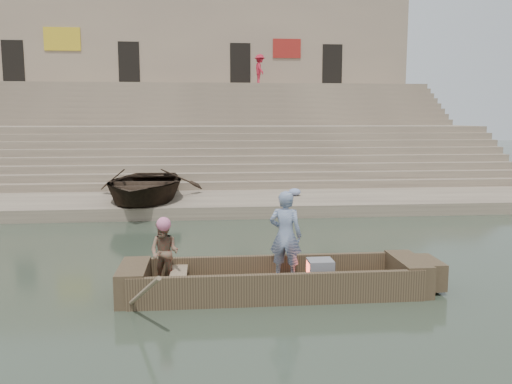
{
  "coord_description": "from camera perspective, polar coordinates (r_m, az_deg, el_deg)",
  "views": [
    {
      "loc": [
        2.66,
        -10.46,
        3.23
      ],
      "look_at": [
        3.9,
        2.34,
        1.4
      ],
      "focal_mm": 36.98,
      "sensor_mm": 36.0,
      "label": 1
    }
  ],
  "objects": [
    {
      "name": "main_rowboat",
      "position": [
        9.89,
        2.0,
        -10.3
      ],
      "size": [
        5.0,
        1.3,
        0.22
      ],
      "primitive_type": "cube",
      "color": "brown",
      "rests_on": "ground"
    },
    {
      "name": "cloth_bundles",
      "position": [
        20.25,
        -24.86,
        -0.31
      ],
      "size": [
        16.48,
        2.03,
        0.26
      ],
      "color": "#3F5999",
      "rests_on": "lower_landing"
    },
    {
      "name": "mid_landing",
      "position": [
        26.16,
        -11.4,
        3.94
      ],
      "size": [
        32.0,
        3.0,
        2.8
      ],
      "primitive_type": "cube",
      "color": "gray",
      "rests_on": "ground"
    },
    {
      "name": "rowboat_trim",
      "position": [
        9.85,
        3.21,
        -9.19
      ],
      "size": [
        6.04,
        2.63,
        1.83
      ],
      "color": "brown",
      "rests_on": "ground"
    },
    {
      "name": "standing_man",
      "position": [
        9.82,
        3.2,
        -4.7
      ],
      "size": [
        0.72,
        0.6,
        1.68
      ],
      "primitive_type": "imported",
      "rotation": [
        0.0,
        0.0,
        2.76
      ],
      "color": "navy",
      "rests_on": "main_rowboat"
    },
    {
      "name": "television",
      "position": [
        9.94,
        6.89,
        -8.39
      ],
      "size": [
        0.46,
        0.42,
        0.4
      ],
      "color": "slate",
      "rests_on": "main_rowboat"
    },
    {
      "name": "lower_landing",
      "position": [
        18.89,
        -13.57,
        -1.35
      ],
      "size": [
        32.0,
        4.0,
        0.4
      ],
      "primitive_type": "cube",
      "color": "gray",
      "rests_on": "ground"
    },
    {
      "name": "beached_rowboat",
      "position": [
        18.43,
        -12.07,
        0.81
      ],
      "size": [
        4.06,
        5.49,
        1.09
      ],
      "primitive_type": "imported",
      "rotation": [
        0.0,
        0.0,
        -0.06
      ],
      "color": "#2D2116",
      "rests_on": "lower_landing"
    },
    {
      "name": "pedestrian",
      "position": [
        33.19,
        0.42,
        13.11
      ],
      "size": [
        0.83,
        1.27,
        1.84
      ],
      "primitive_type": "imported",
      "rotation": [
        0.0,
        0.0,
        1.7
      ],
      "color": "#B51E31",
      "rests_on": "upper_landing"
    },
    {
      "name": "ground",
      "position": [
        11.26,
        -19.2,
        -9.03
      ],
      "size": [
        120.0,
        120.0,
        0.0
      ],
      "primitive_type": "plane",
      "color": "#2B382A",
      "rests_on": "ground"
    },
    {
      "name": "ghat_steps",
      "position": [
        27.81,
        -11.08,
        5.01
      ],
      "size": [
        32.0,
        11.0,
        5.2
      ],
      "color": "gray",
      "rests_on": "ground"
    },
    {
      "name": "building_wall",
      "position": [
        37.12,
        -9.86,
        11.66
      ],
      "size": [
        32.0,
        5.07,
        11.2
      ],
      "color": "tan",
      "rests_on": "ground"
    },
    {
      "name": "upper_landing",
      "position": [
        33.07,
        -10.24,
        6.89
      ],
      "size": [
        32.0,
        3.0,
        5.2
      ],
      "primitive_type": "cube",
      "color": "gray",
      "rests_on": "ground"
    },
    {
      "name": "rowing_man",
      "position": [
        9.74,
        -9.88,
        -6.46
      ],
      "size": [
        0.7,
        0.63,
        1.16
      ],
      "primitive_type": "imported",
      "rotation": [
        0.0,
        0.0,
        -0.42
      ],
      "color": "#267450",
      "rests_on": "main_rowboat"
    }
  ]
}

